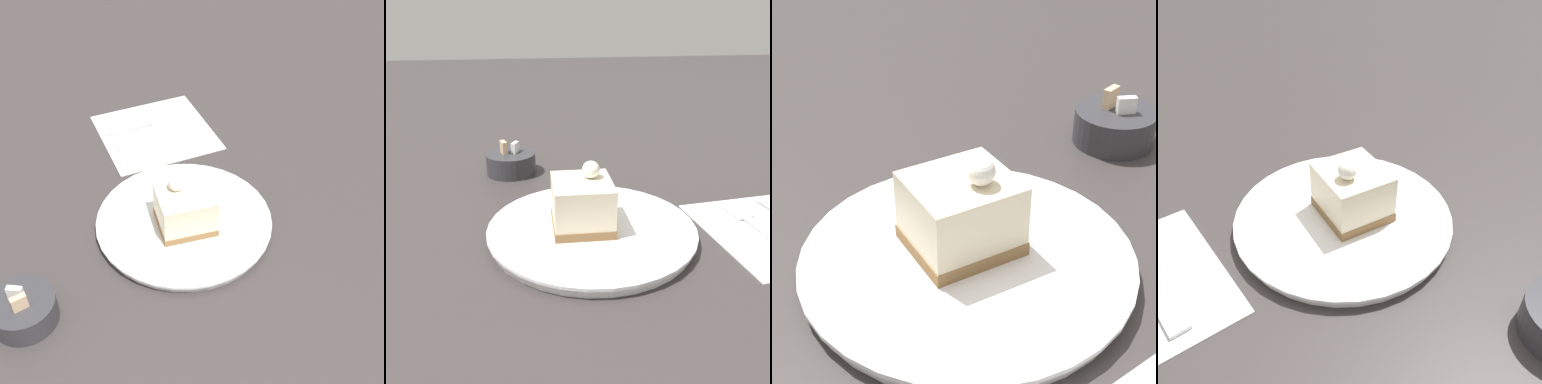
# 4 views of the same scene
# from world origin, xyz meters

# --- Properties ---
(ground_plane) EXTENTS (4.00, 4.00, 0.00)m
(ground_plane) POSITION_xyz_m (0.00, 0.00, 0.00)
(ground_plane) COLOR #383333
(plate) EXTENTS (0.27, 0.27, 0.02)m
(plate) POSITION_xyz_m (-0.00, 0.01, 0.01)
(plate) COLOR white
(plate) RESTS_ON ground_plane
(cake_slice) EXTENTS (0.08, 0.08, 0.08)m
(cake_slice) POSITION_xyz_m (-0.01, 0.01, 0.05)
(cake_slice) COLOR olive
(cake_slice) RESTS_ON plate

